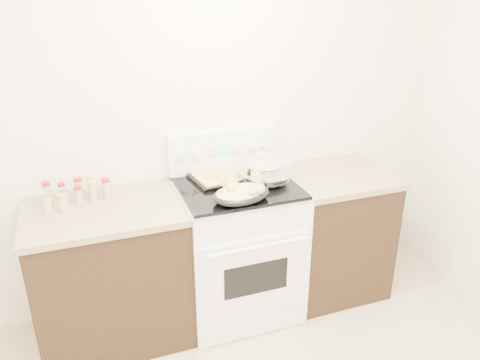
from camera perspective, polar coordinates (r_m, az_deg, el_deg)
name	(u,v)px	position (r m, az deg, el deg)	size (l,w,h in m)	color
room_shell	(288,146)	(1.36, 5.86, 4.17)	(4.10, 3.60, 2.75)	white
counter_left	(112,273)	(3.09, -15.31, -10.91)	(0.93, 0.67, 0.92)	black
counter_right	(331,231)	(3.50, 11.03, -6.18)	(0.73, 0.67, 0.92)	black
kitchen_range	(237,246)	(3.20, -0.34, -8.08)	(0.78, 0.73, 1.22)	white
mixing_bowl	(265,171)	(3.01, 3.09, 1.12)	(0.38, 0.38, 0.20)	silver
roasting_pan	(241,193)	(2.76, 0.18, -1.62)	(0.42, 0.34, 0.11)	black
baking_sheet	(225,176)	(3.08, -1.85, 0.46)	(0.47, 0.36, 0.06)	black
wooden_spoon	(225,184)	(2.99, -1.84, -0.46)	(0.13, 0.26, 0.04)	tan
blue_ladle	(271,180)	(2.98, 3.79, -0.04)	(0.23, 0.22, 0.11)	#7DA4BA
spice_jars	(74,193)	(2.96, -19.55, -1.49)	(0.39, 0.24, 0.13)	#BFB28C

